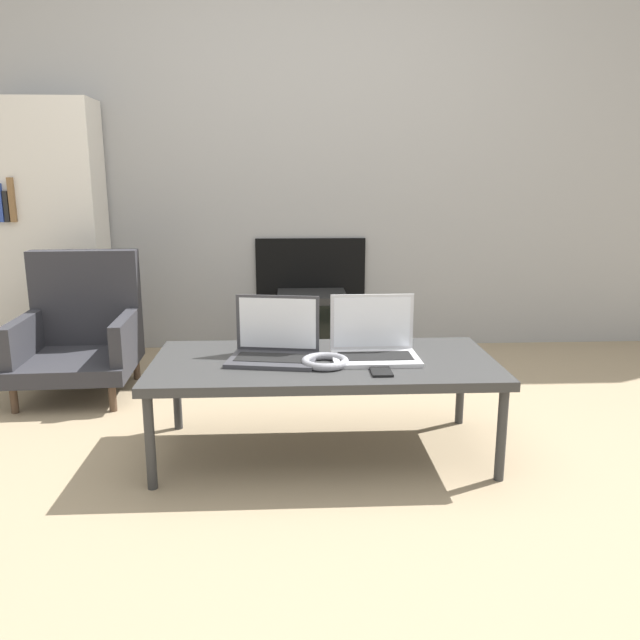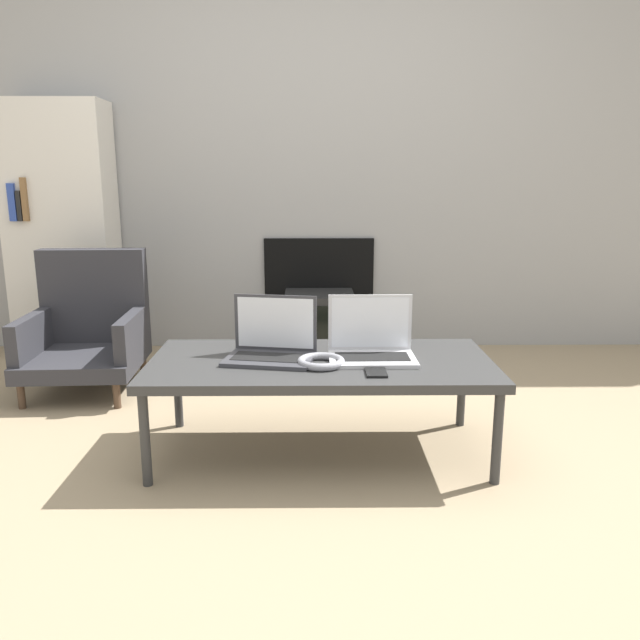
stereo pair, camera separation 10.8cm
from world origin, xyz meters
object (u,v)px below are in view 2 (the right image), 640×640
Objects in this scene: tv at (319,324)px; armchair at (89,328)px; headphones at (321,362)px; phone at (376,371)px; laptop_left at (272,345)px; laptop_right at (371,344)px.

tv is 1.35m from armchair.
headphones is 1.52m from armchair.
headphones is 0.22m from phone.
headphones is 1.24× the size of phone.
laptop_left is 0.39m from laptop_right.
laptop_left is 1.09× the size of laptop_right.
laptop_right is 0.80× the size of tv.
laptop_left is at bearing 179.59° from laptop_right.
laptop_left is 2.51× the size of phone.
laptop_left is 2.03× the size of headphones.
headphones reaches higher than tv.
laptop_right is at bearing 89.94° from phone.
laptop_left is at bearing 152.83° from headphones.
laptop_left is 0.22m from headphones.
armchair reaches higher than headphones.
armchair is at bearing 142.72° from headphones.
laptop_right is 1.44m from tv.
armchair is at bearing -154.34° from tv.
laptop_right reaches higher than headphones.
phone is 1.73m from armchair.
phone is 1.61m from tv.
headphones is (-0.20, -0.10, -0.04)m from laptop_right.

